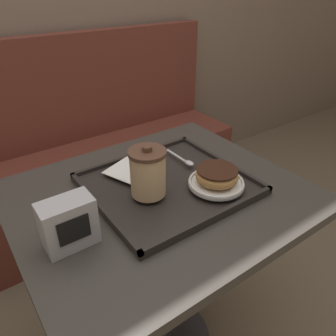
% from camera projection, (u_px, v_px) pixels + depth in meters
% --- Properties ---
extents(booth_bench, '(1.62, 0.44, 1.00)m').
position_uv_depth(booth_bench, '(92.00, 169.00, 1.80)').
color(booth_bench, brown).
rests_on(booth_bench, ground_plane).
extents(cafe_table, '(0.79, 0.68, 0.71)m').
position_uv_depth(cafe_table, '(160.00, 239.00, 1.02)').
color(cafe_table, '#38332D').
rests_on(cafe_table, ground_plane).
extents(serving_tray, '(0.43, 0.40, 0.02)m').
position_uv_depth(serving_tray, '(168.00, 185.00, 0.94)').
color(serving_tray, '#282321').
rests_on(serving_tray, cafe_table).
extents(napkin_paper, '(0.18, 0.17, 0.00)m').
position_uv_depth(napkin_paper, '(133.00, 168.00, 0.99)').
color(napkin_paper, white).
rests_on(napkin_paper, serving_tray).
extents(coffee_cup_front, '(0.10, 0.10, 0.14)m').
position_uv_depth(coffee_cup_front, '(148.00, 172.00, 0.85)').
color(coffee_cup_front, '#E0B784').
rests_on(coffee_cup_front, serving_tray).
extents(plate_with_chocolate_donut, '(0.16, 0.16, 0.01)m').
position_uv_depth(plate_with_chocolate_donut, '(216.00, 183.00, 0.91)').
color(plate_with_chocolate_donut, white).
rests_on(plate_with_chocolate_donut, serving_tray).
extents(donut_chocolate_glazed, '(0.12, 0.12, 0.04)m').
position_uv_depth(donut_chocolate_glazed, '(217.00, 175.00, 0.90)').
color(donut_chocolate_glazed, tan).
rests_on(donut_chocolate_glazed, plate_with_chocolate_donut).
extents(spoon, '(0.02, 0.13, 0.01)m').
position_uv_depth(spoon, '(186.00, 161.00, 1.02)').
color(spoon, silver).
rests_on(spoon, serving_tray).
extents(napkin_dispenser, '(0.12, 0.07, 0.12)m').
position_uv_depth(napkin_dispenser, '(69.00, 223.00, 0.72)').
color(napkin_dispenser, '#B7B7BC').
rests_on(napkin_dispenser, cafe_table).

